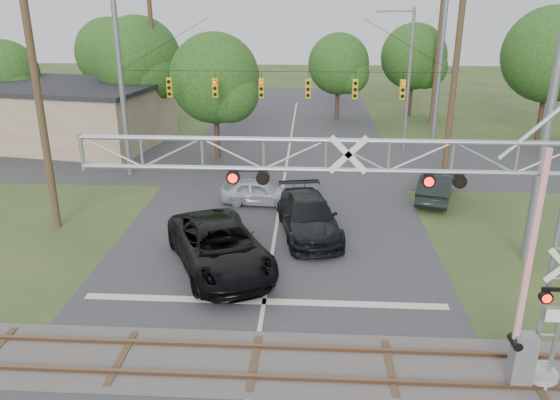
# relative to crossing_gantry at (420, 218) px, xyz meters

# --- Properties ---
(road_main) EXTENTS (14.00, 90.00, 0.02)m
(road_main) POSITION_rel_crossing_gantry_xyz_m (-4.36, 8.36, -4.90)
(road_main) COLOR #2C2C2F
(road_main) RESTS_ON ground
(road_cross) EXTENTS (90.00, 12.00, 0.02)m
(road_cross) POSITION_rel_crossing_gantry_xyz_m (-4.36, 22.36, -4.90)
(road_cross) COLOR #2C2C2F
(road_cross) RESTS_ON ground
(railroad_track) EXTENTS (90.00, 3.20, 0.17)m
(railroad_track) POSITION_rel_crossing_gantry_xyz_m (-4.36, 0.36, -4.88)
(railroad_track) COLOR #433E3A
(railroad_track) RESTS_ON ground
(crossing_gantry) EXTENTS (12.98, 1.00, 7.82)m
(crossing_gantry) POSITION_rel_crossing_gantry_xyz_m (0.00, 0.00, 0.00)
(crossing_gantry) COLOR #979791
(crossing_gantry) RESTS_ON ground
(traffic_signal_span) EXTENTS (19.34, 0.36, 11.50)m
(traffic_signal_span) POSITION_rel_crossing_gantry_xyz_m (-3.45, 18.36, 0.77)
(traffic_signal_span) COLOR slate
(traffic_signal_span) RESTS_ON ground
(pickup_black) EXTENTS (5.66, 7.45, 1.88)m
(pickup_black) POSITION_rel_crossing_gantry_xyz_m (-6.34, 6.42, -3.97)
(pickup_black) COLOR black
(pickup_black) RESTS_ON ground
(car_dark) EXTENTS (3.45, 6.26, 1.72)m
(car_dark) POSITION_rel_crossing_gantry_xyz_m (-2.85, 10.00, -4.05)
(car_dark) COLOR black
(car_dark) RESTS_ON ground
(sedan_silver) EXTENTS (4.09, 1.96, 1.35)m
(sedan_silver) POSITION_rel_crossing_gantry_xyz_m (-5.46, 13.75, -4.24)
(sedan_silver) COLOR #AAAEB2
(sedan_silver) RESTS_ON ground
(suv_dark) EXTENTS (2.87, 4.85, 1.51)m
(suv_dark) POSITION_rel_crossing_gantry_xyz_m (3.88, 14.91, -4.16)
(suv_dark) COLOR black
(suv_dark) RESTS_ON ground
(commercial_building) EXTENTS (20.14, 12.63, 4.39)m
(commercial_building) POSITION_rel_crossing_gantry_xyz_m (-23.35, 26.38, -2.71)
(commercial_building) COLOR #8C765D
(commercial_building) RESTS_ON ground
(streetlight) EXTENTS (2.57, 0.27, 9.64)m
(streetlight) POSITION_rel_crossing_gantry_xyz_m (3.63, 25.34, 0.48)
(streetlight) COLOR slate
(streetlight) RESTS_ON ground
(utility_poles) EXTENTS (24.32, 26.86, 12.73)m
(utility_poles) POSITION_rel_crossing_gantry_xyz_m (-1.48, 21.45, 1.25)
(utility_poles) COLOR #402E1D
(utility_poles) RESTS_ON ground
(treeline) EXTENTS (53.28, 20.96, 9.81)m
(treeline) POSITION_rel_crossing_gantry_xyz_m (-2.05, 30.03, 0.68)
(treeline) COLOR #39241A
(treeline) RESTS_ON ground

